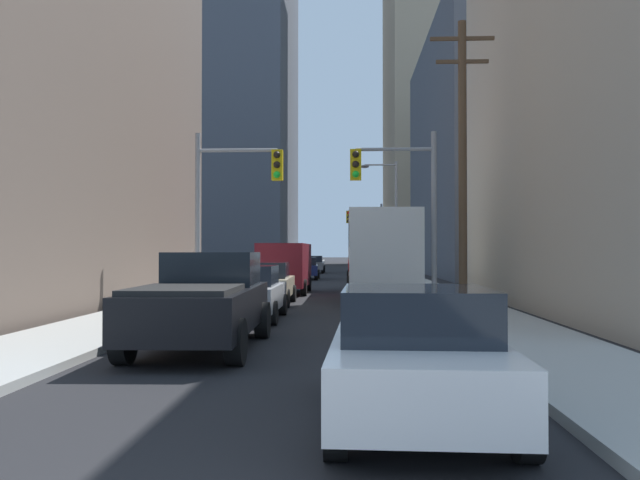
{
  "coord_description": "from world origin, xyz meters",
  "views": [
    {
      "loc": [
        1.1,
        -2.81,
        1.92
      ],
      "look_at": [
        0.0,
        23.65,
        2.38
      ],
      "focal_mm": 36.61,
      "sensor_mm": 36.0,
      "label": 1
    }
  ],
  "objects": [
    {
      "name": "sidewalk_right",
      "position": [
        4.81,
        50.0,
        0.07
      ],
      "size": [
        2.7,
        160.0,
        0.15
      ],
      "primitive_type": "cube",
      "color": "#9E9E99",
      "rests_on": "ground"
    },
    {
      "name": "traffic_signal_near_left",
      "position": [
        -2.79,
        19.43,
        4.01
      ],
      "size": [
        3.04,
        0.44,
        6.0
      ],
      "color": "gray",
      "rests_on": "ground"
    },
    {
      "name": "city_bus",
      "position": [
        2.42,
        24.65,
        1.93
      ],
      "size": [
        2.67,
        11.5,
        3.4
      ],
      "color": "silver",
      "rests_on": "ground"
    },
    {
      "name": "building_left_far_tower",
      "position": [
        -18.68,
        93.22,
        29.97
      ],
      "size": [
        22.85,
        29.97,
        59.94
      ],
      "primitive_type": "cube",
      "color": "#4C515B",
      "rests_on": "ground"
    },
    {
      "name": "sedan_silver",
      "position": [
        -1.69,
        15.33,
        0.77
      ],
      "size": [
        1.95,
        4.2,
        1.52
      ],
      "color": "#B7BABF",
      "rests_on": "ground"
    },
    {
      "name": "traffic_signal_far_right",
      "position": [
        2.76,
        53.39,
        4.01
      ],
      "size": [
        3.12,
        0.44,
        6.0
      ],
      "color": "gray",
      "rests_on": "ground"
    },
    {
      "name": "sedan_navy",
      "position": [
        -1.8,
        41.49,
        0.77
      ],
      "size": [
        1.96,
        4.27,
        1.52
      ],
      "color": "#141E4C",
      "rests_on": "ground"
    },
    {
      "name": "sedan_white",
      "position": [
        1.86,
        4.52,
        0.77
      ],
      "size": [
        1.95,
        4.26,
        1.52
      ],
      "color": "white",
      "rests_on": "ground"
    },
    {
      "name": "sedan_beige",
      "position": [
        -1.82,
        20.49,
        0.77
      ],
      "size": [
        1.95,
        4.22,
        1.52
      ],
      "color": "#C6B793",
      "rests_on": "ground"
    },
    {
      "name": "traffic_signal_near_right",
      "position": [
        2.84,
        19.43,
        4.0
      ],
      "size": [
        2.94,
        0.44,
        6.0
      ],
      "color": "gray",
      "rests_on": "ground"
    },
    {
      "name": "building_right_mid_block",
      "position": [
        18.2,
        50.33,
        9.67
      ],
      "size": [
        21.23,
        27.3,
        19.34
      ],
      "primitive_type": "cube",
      "color": "#4C515B",
      "rests_on": "ground"
    },
    {
      "name": "sidewalk_left",
      "position": [
        -4.81,
        50.0,
        0.07
      ],
      "size": [
        2.7,
        160.0,
        0.15
      ],
      "primitive_type": "cube",
      "color": "#9E9E99",
      "rests_on": "ground"
    },
    {
      "name": "cargo_van_maroon",
      "position": [
        -1.71,
        26.67,
        1.29
      ],
      "size": [
        2.16,
        5.24,
        2.26
      ],
      "color": "maroon",
      "rests_on": "ground"
    },
    {
      "name": "street_lamp_right",
      "position": [
        3.79,
        37.77,
        4.53
      ],
      "size": [
        2.31,
        0.32,
        7.5
      ],
      "color": "gray",
      "rests_on": "ground"
    },
    {
      "name": "sedan_grey",
      "position": [
        -1.85,
        54.29,
        0.77
      ],
      "size": [
        1.95,
        4.22,
        1.52
      ],
      "color": "slate",
      "rests_on": "ground"
    },
    {
      "name": "building_right_far_highrise",
      "position": [
        18.1,
        89.66,
        31.97
      ],
      "size": [
        22.34,
        26.99,
        63.94
      ],
      "primitive_type": "cube",
      "color": "tan",
      "rests_on": "ground"
    },
    {
      "name": "pickup_truck_black",
      "position": [
        -1.72,
        9.95,
        0.93
      ],
      "size": [
        2.2,
        5.44,
        1.9
      ],
      "color": "black",
      "rests_on": "ground"
    },
    {
      "name": "utility_pole_right",
      "position": [
        5.08,
        19.75,
        5.21
      ],
      "size": [
        2.2,
        0.28,
        9.87
      ],
      "color": "brown",
      "rests_on": "ground"
    }
  ]
}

